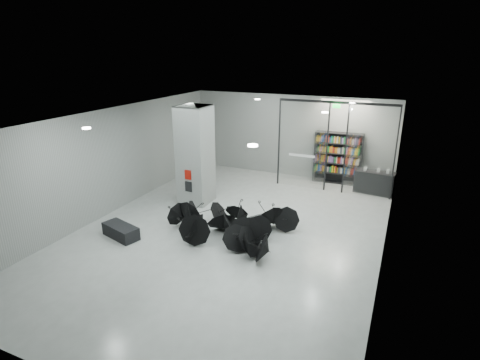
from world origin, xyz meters
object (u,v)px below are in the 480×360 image
at_px(column, 195,155).
at_px(shop_counter, 374,182).
at_px(bookshelf, 337,158).
at_px(umbrella_cluster, 232,229).
at_px(bench, 121,231).

height_order(column, shop_counter, column).
xyz_separation_m(bookshelf, umbrella_cluster, (-2.15, -7.15, -0.90)).
relative_size(column, bookshelf, 1.65).
relative_size(bookshelf, shop_counter, 1.46).
distance_m(bench, umbrella_cluster, 3.78).
bearing_deg(umbrella_cluster, bench, -157.04).
relative_size(column, umbrella_cluster, 0.86).
bearing_deg(bench, shop_counter, 62.64).
bearing_deg(bench, umbrella_cluster, 38.89).
height_order(bookshelf, umbrella_cluster, bookshelf).
bearing_deg(column, umbrella_cluster, -41.08).
xyz_separation_m(column, bench, (-0.73, -3.87, -1.78)).
bearing_deg(column, shop_counter, 30.90).
xyz_separation_m(column, umbrella_cluster, (2.75, -2.40, -1.69)).
relative_size(bookshelf, umbrella_cluster, 0.52).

